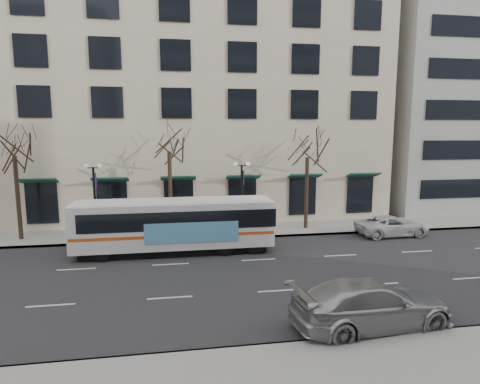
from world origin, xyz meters
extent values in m
plane|color=black|center=(0.00, 0.00, 0.00)|extent=(160.00, 160.00, 0.00)
cube|color=gray|center=(5.00, 9.00, 0.07)|extent=(80.00, 4.00, 0.15)
cube|color=#C2B394|center=(-2.00, 21.00, 12.00)|extent=(40.00, 20.00, 24.00)
cube|color=#999993|center=(32.00, 21.00, 17.50)|extent=(25.00, 20.00, 35.00)
cylinder|color=black|center=(-10.00, 8.80, 2.87)|extent=(0.28, 0.28, 5.74)
cylinder|color=black|center=(0.00, 8.80, 2.97)|extent=(0.28, 0.28, 5.95)
cylinder|color=black|center=(10.00, 8.80, 2.73)|extent=(0.28, 0.28, 5.46)
cylinder|color=black|center=(-5.00, 8.20, 2.50)|extent=(0.16, 0.16, 5.00)
cylinder|color=black|center=(-5.00, 8.20, 0.15)|extent=(0.36, 0.36, 0.30)
cube|color=black|center=(-5.00, 8.20, 4.95)|extent=(0.90, 0.06, 0.06)
sphere|color=silver|center=(-5.45, 8.20, 5.05)|extent=(0.32, 0.32, 0.32)
sphere|color=silver|center=(-4.55, 8.20, 5.05)|extent=(0.32, 0.32, 0.32)
cube|color=#4B1F75|center=(-4.88, 8.20, 4.10)|extent=(0.04, 0.45, 1.00)
cylinder|color=black|center=(5.00, 8.20, 2.50)|extent=(0.16, 0.16, 5.00)
cylinder|color=black|center=(5.00, 8.20, 0.15)|extent=(0.36, 0.36, 0.30)
cube|color=black|center=(5.00, 8.20, 4.95)|extent=(0.90, 0.06, 0.06)
sphere|color=silver|center=(4.55, 8.20, 5.05)|extent=(0.32, 0.32, 0.32)
sphere|color=silver|center=(5.45, 8.20, 5.05)|extent=(0.32, 0.32, 0.32)
cube|color=#4B1F75|center=(5.12, 8.20, 4.10)|extent=(0.04, 0.45, 1.00)
cube|color=white|center=(0.26, 4.57, 1.81)|extent=(11.89, 2.60, 2.72)
cube|color=black|center=(0.26, 4.57, 0.27)|extent=(10.94, 2.29, 0.45)
cube|color=black|center=(0.56, 4.57, 2.23)|extent=(11.41, 2.64, 1.09)
cube|color=#DA5114|center=(0.26, 4.57, 1.34)|extent=(11.77, 2.63, 0.18)
cube|color=#57A6D4|center=(1.26, 3.25, 1.53)|extent=(5.45, 0.07, 1.19)
cube|color=white|center=(0.26, 4.57, 3.20)|extent=(11.29, 2.34, 0.08)
cylinder|color=black|center=(-3.89, 3.42, 0.50)|extent=(0.99, 0.28, 0.99)
cylinder|color=black|center=(-3.90, 5.69, 0.50)|extent=(0.99, 0.28, 0.99)
cylinder|color=black|center=(3.23, 3.43, 0.50)|extent=(0.99, 0.28, 0.99)
cylinder|color=black|center=(3.23, 5.71, 0.50)|extent=(0.99, 0.28, 0.99)
cylinder|color=black|center=(5.02, 3.44, 0.50)|extent=(0.99, 0.28, 0.99)
cylinder|color=black|center=(5.01, 5.72, 0.50)|extent=(0.99, 0.28, 0.99)
imported|color=#A0A2A8|center=(7.56, -6.20, 0.90)|extent=(6.44, 3.12, 1.81)
imported|color=silver|center=(15.51, 6.18, 0.71)|extent=(5.16, 2.51, 1.41)
camera|label=1|loc=(0.37, -19.51, 7.33)|focal=30.00mm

